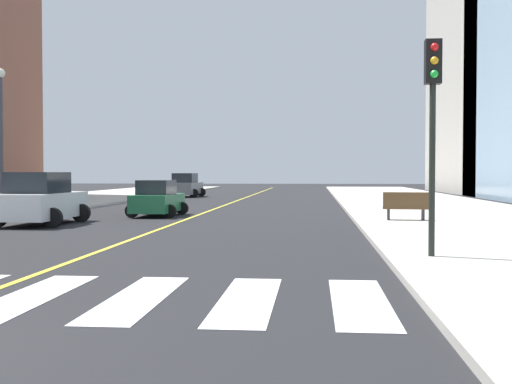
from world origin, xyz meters
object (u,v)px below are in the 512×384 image
Objects in this scene: street_lamp at (1,127)px; car_gray_third at (186,186)px; park_bench at (406,207)px; traffic_light_near_corner at (433,105)px; car_white_nearest at (40,200)px; car_green_second at (157,199)px.

car_gray_third is at bearing 81.99° from street_lamp.
traffic_light_near_corner is at bearing 179.83° from park_bench.
park_bench is (0.98, 11.12, -2.90)m from traffic_light_near_corner.
car_white_nearest is 14.48m from park_bench.
traffic_light_near_corner is 11.53m from park_bench.
street_lamp reaches higher than car_white_nearest.
car_gray_third is at bearing 100.12° from car_green_second.
park_bench is at bearing -15.86° from car_green_second.
traffic_light_near_corner reaches higher than car_gray_third.
car_gray_third is (-3.41, 23.34, 0.14)m from car_green_second.
car_white_nearest reaches higher than car_gray_third.
park_bench is at bearing -95.06° from traffic_light_near_corner.
car_gray_third is 2.47× the size of park_bench.
street_lamp is at bearing -37.94° from traffic_light_near_corner.
traffic_light_near_corner is at bearing -34.47° from car_white_nearest.
car_green_second is 2.09× the size of park_bench.
car_gray_third is at bearing -70.54° from traffic_light_near_corner.
street_lamp is at bearing 133.54° from car_white_nearest.
traffic_light_near_corner reaches higher than park_bench.
car_white_nearest is 28.55m from car_gray_third.
car_gray_third is (-0.02, 28.55, -0.03)m from car_white_nearest.
car_white_nearest is at bearing -35.08° from traffic_light_near_corner.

